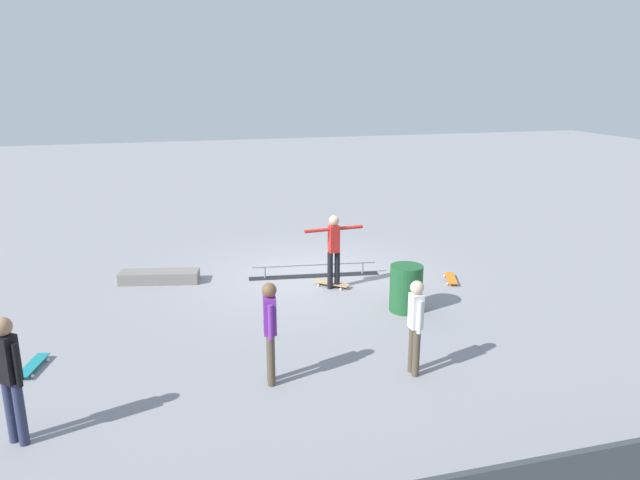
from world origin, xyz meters
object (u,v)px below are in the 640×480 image
at_px(skate_ledge, 159,277).
at_px(bystander_black_shirt, 10,374).
at_px(grind_rail, 314,271).
at_px(loose_skateboard_orange, 451,278).
at_px(trash_bin, 406,288).
at_px(skateboard_main, 332,284).
at_px(loose_skateboard_teal, 33,365).
at_px(bystander_purple_shirt, 270,328).
at_px(bystander_white_shirt, 415,322).
at_px(skater_main, 334,246).

bearing_deg(skate_ledge, bystander_black_shirt, 72.58).
relative_size(grind_rail, loose_skateboard_orange, 3.66).
relative_size(bystander_black_shirt, trash_bin, 1.85).
distance_m(skateboard_main, loose_skateboard_orange, 2.72).
xyz_separation_m(bystander_black_shirt, trash_bin, (-6.45, -2.77, -0.50)).
distance_m(bystander_black_shirt, trash_bin, 7.04).
bearing_deg(grind_rail, loose_skateboard_teal, 37.43).
xyz_separation_m(grind_rail, skate_ledge, (3.45, -0.52, -0.00)).
distance_m(grind_rail, loose_skateboard_teal, 6.30).
relative_size(bystander_black_shirt, loose_skateboard_orange, 2.08).
bearing_deg(grind_rail, bystander_purple_shirt, 74.74).
bearing_deg(bystander_white_shirt, skater_main, 0.80).
bearing_deg(trash_bin, skater_main, -57.88).
bearing_deg(bystander_purple_shirt, loose_skateboard_orange, -47.30).
xyz_separation_m(skate_ledge, loose_skateboard_teal, (1.99, 3.69, -0.06)).
bearing_deg(skateboard_main, bystander_purple_shirt, 103.35).
xyz_separation_m(bystander_black_shirt, bystander_white_shirt, (-5.54, -0.35, -0.10)).
bearing_deg(skate_ledge, trash_bin, 147.26).
relative_size(bystander_purple_shirt, loose_skateboard_teal, 1.93).
distance_m(grind_rail, skate_ledge, 3.48).
bearing_deg(loose_skateboard_teal, bystander_purple_shirt, -96.65).
bearing_deg(grind_rail, trash_bin, 123.10).
xyz_separation_m(skater_main, bystander_white_shirt, (-0.09, 4.02, -0.08)).
xyz_separation_m(skater_main, bystander_purple_shirt, (2.09, 3.71, -0.04)).
xyz_separation_m(loose_skateboard_teal, trash_bin, (-6.64, -0.71, 0.39)).
xyz_separation_m(grind_rail, bystander_white_shirt, (-0.29, 4.89, 0.73)).
bearing_deg(bystander_purple_shirt, bystander_black_shirt, 107.87).
bearing_deg(skate_ledge, skater_main, 159.05).
bearing_deg(skate_ledge, skateboard_main, 160.18).
bearing_deg(grind_rail, bystander_black_shirt, 52.08).
xyz_separation_m(skate_ledge, skateboard_main, (-3.63, 1.31, -0.06)).
bearing_deg(bystander_purple_shirt, skate_ledge, 23.83).
bearing_deg(bystander_white_shirt, loose_skateboard_orange, -35.10).
bearing_deg(grind_rail, skate_ledge, -1.42).
bearing_deg(bystander_white_shirt, bystander_black_shirt, 93.08).
height_order(bystander_purple_shirt, trash_bin, bystander_purple_shirt).
bearing_deg(bystander_black_shirt, bystander_purple_shirt, 49.05).
bearing_deg(bystander_black_shirt, loose_skateboard_teal, 133.24).
xyz_separation_m(bystander_white_shirt, loose_skateboard_orange, (-2.58, -3.74, -0.79)).
bearing_deg(trash_bin, bystander_purple_shirt, 34.42).
distance_m(bystander_purple_shirt, bystander_white_shirt, 2.21).
relative_size(skater_main, loose_skateboard_orange, 1.98).
bearing_deg(loose_skateboard_teal, skater_main, -52.74).
distance_m(loose_skateboard_orange, trash_bin, 2.16).
bearing_deg(loose_skateboard_teal, trash_bin, -68.83).
bearing_deg(bystander_black_shirt, skate_ledge, 110.68).
bearing_deg(skate_ledge, bystander_purple_shirt, 106.91).
xyz_separation_m(bystander_purple_shirt, loose_skateboard_orange, (-4.76, -3.43, -0.83)).
bearing_deg(grind_rail, loose_skateboard_orange, 165.23).
distance_m(bystander_black_shirt, loose_skateboard_orange, 9.14).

